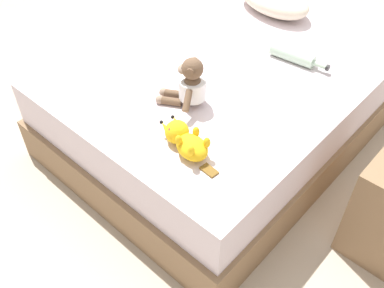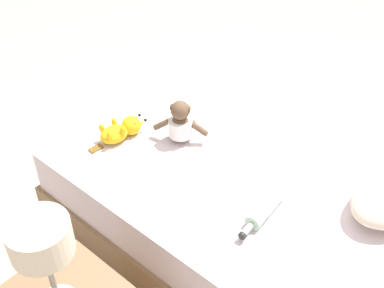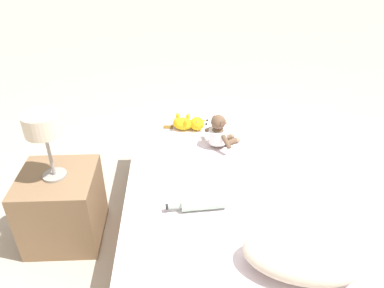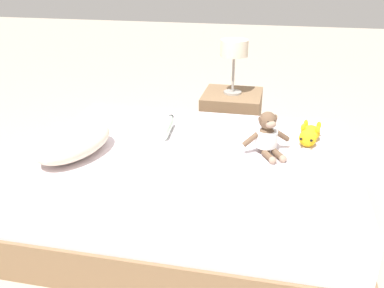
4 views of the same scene
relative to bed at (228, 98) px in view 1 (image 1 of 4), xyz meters
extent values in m
plane|color=#B7A893|center=(0.00, 0.00, -0.23)|extent=(16.00, 16.00, 0.00)
cube|color=#846647|center=(0.00, 0.00, -0.11)|extent=(1.36, 1.81, 0.23)
cube|color=silver|center=(0.00, 0.00, 0.12)|extent=(1.32, 1.76, 0.23)
ellipsoid|color=brown|center=(0.09, -0.40, 0.31)|extent=(0.14, 0.14, 0.15)
cylinder|color=white|center=(0.09, -0.40, 0.32)|extent=(0.17, 0.17, 0.09)
sphere|color=brown|center=(0.09, -0.40, 0.42)|extent=(0.10, 0.10, 0.10)
ellipsoid|color=gray|center=(0.06, -0.42, 0.41)|extent=(0.07, 0.08, 0.04)
sphere|color=black|center=(0.07, -0.43, 0.43)|extent=(0.01, 0.01, 0.01)
sphere|color=black|center=(0.05, -0.40, 0.43)|extent=(0.01, 0.01, 0.01)
cylinder|color=brown|center=(0.12, -0.44, 0.43)|extent=(0.03, 0.02, 0.03)
cylinder|color=brown|center=(0.07, -0.36, 0.43)|extent=(0.03, 0.02, 0.03)
cylinder|color=brown|center=(0.14, -0.48, 0.32)|extent=(0.07, 0.10, 0.08)
cylinder|color=brown|center=(0.05, -0.31, 0.32)|extent=(0.07, 0.10, 0.08)
cylinder|color=brown|center=(0.03, -0.47, 0.25)|extent=(0.10, 0.08, 0.04)
cylinder|color=brown|center=(0.00, -0.42, 0.25)|extent=(0.10, 0.08, 0.04)
sphere|color=gray|center=(-0.02, -0.50, 0.25)|extent=(0.04, 0.04, 0.04)
sphere|color=gray|center=(-0.05, -0.44, 0.25)|extent=(0.04, 0.04, 0.04)
ellipsoid|color=yellow|center=(0.32, -0.65, 0.28)|extent=(0.17, 0.14, 0.08)
sphere|color=yellow|center=(0.22, -0.63, 0.29)|extent=(0.10, 0.10, 0.10)
cone|color=yellow|center=(0.17, -0.65, 0.30)|extent=(0.07, 0.04, 0.05)
sphere|color=black|center=(0.14, -0.64, 0.30)|extent=(0.02, 0.02, 0.02)
cone|color=yellow|center=(0.18, -0.59, 0.30)|extent=(0.07, 0.04, 0.05)
sphere|color=black|center=(0.16, -0.59, 0.30)|extent=(0.02, 0.02, 0.02)
sphere|color=red|center=(0.21, -0.66, 0.31)|extent=(0.02, 0.02, 0.02)
sphere|color=red|center=(0.22, -0.60, 0.31)|extent=(0.02, 0.02, 0.02)
ellipsoid|color=yellow|center=(0.28, -0.68, 0.32)|extent=(0.03, 0.03, 0.05)
ellipsoid|color=yellow|center=(0.30, -0.60, 0.32)|extent=(0.03, 0.03, 0.05)
ellipsoid|color=yellow|center=(0.36, -0.69, 0.32)|extent=(0.03, 0.03, 0.05)
ellipsoid|color=yellow|center=(0.37, -0.62, 0.32)|extent=(0.03, 0.03, 0.05)
cube|color=brown|center=(0.43, -0.67, 0.24)|extent=(0.07, 0.05, 0.01)
cylinder|color=#B2D1B7|center=(0.23, 0.21, 0.27)|extent=(0.24, 0.09, 0.07)
cylinder|color=#B2D1B7|center=(0.38, 0.23, 0.27)|extent=(0.07, 0.03, 0.03)
cylinder|color=black|center=(0.42, 0.23, 0.27)|extent=(0.02, 0.03, 0.03)
camera|label=1|loc=(1.13, -1.53, 1.42)|focal=39.48mm
camera|label=2|loc=(1.55, 0.94, 1.81)|focal=46.22mm
camera|label=3|loc=(0.36, 1.69, 1.57)|focal=34.51mm
camera|label=4|loc=(-2.04, -0.44, 1.23)|focal=38.87mm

